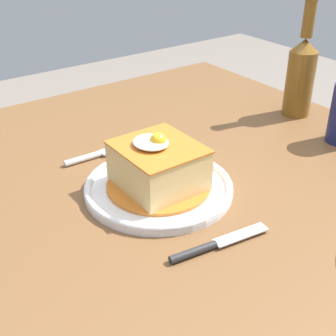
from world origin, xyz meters
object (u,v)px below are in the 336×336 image
object	(u,v)px
main_plate	(159,187)
fork	(93,156)
knife	(207,247)
beer_bottle_amber	(301,73)

from	to	relation	value
main_plate	fork	xyz separation A→B (m)	(-0.17, -0.04, -0.00)
fork	knife	bearing A→B (deg)	0.46
main_plate	fork	bearing A→B (deg)	-168.26
fork	beer_bottle_amber	world-z (taller)	beer_bottle_amber
fork	knife	xyz separation A→B (m)	(0.34, 0.00, 0.00)
main_plate	fork	world-z (taller)	main_plate
beer_bottle_amber	knife	bearing A→B (deg)	-62.21
main_plate	knife	size ratio (longest dim) A/B	1.55
main_plate	beer_bottle_amber	world-z (taller)	beer_bottle_amber
beer_bottle_amber	fork	bearing A→B (deg)	-99.70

